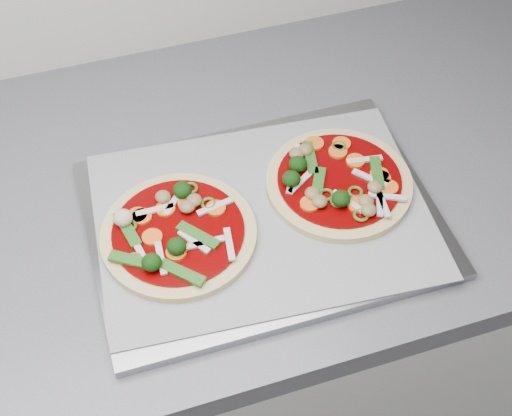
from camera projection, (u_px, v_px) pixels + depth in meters
name	position (u px, v px, depth m)	size (l,w,h in m)	color
baking_tray	(262.00, 218.00, 0.91)	(0.44, 0.32, 0.01)	gray
parchment	(262.00, 214.00, 0.90)	(0.42, 0.30, 0.00)	gray
pizza_left	(176.00, 232.00, 0.87)	(0.25, 0.25, 0.03)	#CFB976
pizza_right	(338.00, 182.00, 0.93)	(0.23, 0.23, 0.03)	#CFB976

